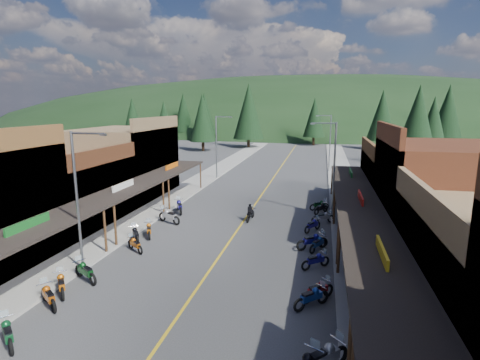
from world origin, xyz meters
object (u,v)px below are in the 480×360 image
Objects in this scene: pine_11 at (418,119)px; bike_east_10 at (323,217)px; shop_west_3 at (126,162)px; pine_9 at (433,123)px; shop_west_2 at (66,192)px; streetlight_0 at (79,196)px; bike_west_6 at (135,244)px; pine_5 at (448,111)px; bike_west_4 at (61,283)px; streetlight_3 at (329,141)px; shop_east_2 at (444,199)px; rider_on_bike at (250,214)px; pine_8 at (164,124)px; bike_east_6 at (316,260)px; bike_east_5 at (318,290)px; streetlight_2 at (332,165)px; pine_3 at (314,117)px; bike_west_5 at (85,271)px; pedestrian_east_a at (369,268)px; bike_west_3 at (48,295)px; bike_east_3 at (324,357)px; bike_east_4 at (311,296)px; bike_east_9 at (313,225)px; bike_west_9 at (169,215)px; bike_east_7 at (318,243)px; bike_west_2 at (7,332)px; pine_7 at (183,113)px; bike_east_12 at (319,204)px; pedestrian_east_b at (345,196)px; bike_west_7 at (135,234)px; streetlight_1 at (217,144)px; pine_2 at (249,111)px; pine_1 at (204,113)px; bike_west_10 at (179,206)px; bike_east_8 at (312,240)px; bike_east_11 at (321,208)px; pine_10 at (203,118)px; shop_east_3 at (409,183)px; bike_west_8 at (149,229)px.

bike_east_10 is at bearing -113.04° from pine_11.
shop_west_3 is 50.71m from pine_9.
streetlight_0 is at bearing -48.55° from shop_west_2.
bike_west_6 is at bearing -28.24° from shop_west_2.
pine_5 is 90.50m from bike_west_4.
streetlight_3 reaches higher than bike_west_6.
shop_east_2 is 14.11m from rider_on_bike.
shop_west_3 is 29.95m from pine_8.
bike_east_5 is at bearing -35.74° from bike_east_6.
pine_5 is at bearing 67.09° from streetlight_2.
pine_3 is 74.04m from bike_west_5.
pine_5 is 1.30× the size of pine_9.
pine_8 is 54.26m from pedestrian_east_a.
bike_west_3 is 20.21m from bike_east_10.
pine_3 is at bearing 136.91° from bike_east_3.
bike_east_4 is 1.04× the size of bike_east_9.
bike_west_5 is 1.17× the size of bike_west_6.
bike_west_9 is 12.25m from bike_east_7.
pedestrian_east_a is at bearing 83.81° from bike_east_5.
bike_west_9 is (8.02, 1.60, -1.87)m from shop_west_2.
pedestrian_east_a is at bearing -35.02° from shop_west_3.
bike_west_2 is 12.23m from bike_east_3.
pine_7 reaches higher than bike_east_12.
bike_west_2 is 2.91m from bike_west_3.
bike_east_3 is 1.33× the size of pedestrian_east_b.
bike_west_7 is at bearing 48.32° from bike_west_4.
pine_2 is (-3.05, 36.00, 3.53)m from streetlight_1.
pine_7 is 6.37× the size of bike_east_10.
rider_on_bike is (-5.10, 1.74, 0.04)m from bike_east_9.
pine_1 is 7.15× the size of pedestrian_east_b.
shop_east_2 is at bearing 93.85° from pedestrian_east_b.
pine_3 is 4.73× the size of bike_east_3.
bike_east_8 is at bearing -56.48° from bike_west_10.
pine_5 is 6.03× the size of bike_east_3.
pine_1 is at bearing 143.97° from pine_11.
bike_west_10 reaches higher than bike_east_10.
pine_7 is 92.72m from bike_west_2.
bike_east_3 reaches higher than bike_west_4.
streetlight_3 is 21.65m from bike_east_11.
bike_west_6 is (12.46, -52.71, -6.26)m from pine_10.
bike_west_10 is at bearing -165.79° from shop_east_3.
streetlight_0 is 4.32× the size of bike_west_6.
bike_west_10 is 15.35m from pedestrian_east_b.
streetlight_0 reaches higher than shop_east_3.
pine_10 is 6.20× the size of bike_east_12.
bike_west_8 is at bearing -124.34° from pine_11.
pedestrian_east_b is (-11.66, -26.31, -6.16)m from pine_11.
shop_west_3 reaches higher than bike_west_7.
bike_east_12 is at bearing -87.93° from pine_3.
pine_1 is at bearing 102.64° from streetlight_0.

